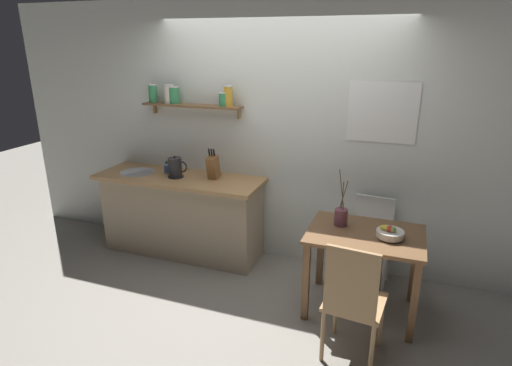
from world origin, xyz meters
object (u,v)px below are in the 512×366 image
at_px(fruit_bowl, 390,233).
at_px(coffee_mug_by_sink, 168,169).
at_px(twig_vase, 341,216).
at_px(dining_chair_near, 353,299).
at_px(dining_chair_far, 371,236).
at_px(knife_block, 213,167).
at_px(electric_kettle, 176,168).
at_px(dining_table, 365,246).

xyz_separation_m(fruit_bowl, coffee_mug_by_sink, (-2.39, 0.52, 0.15)).
xyz_separation_m(fruit_bowl, twig_vase, (-0.42, 0.12, 0.03)).
relative_size(dining_chair_near, fruit_bowl, 4.42).
xyz_separation_m(dining_chair_far, knife_block, (-1.64, -0.06, 0.55)).
distance_m(fruit_bowl, coffee_mug_by_sink, 2.45).
height_order(twig_vase, knife_block, twig_vase).
height_order(dining_chair_far, knife_block, knife_block).
relative_size(twig_vase, electric_kettle, 2.02).
distance_m(twig_vase, knife_block, 1.47).
relative_size(dining_chair_far, electric_kettle, 3.44).
height_order(dining_chair_near, twig_vase, twig_vase).
relative_size(dining_chair_near, coffee_mug_by_sink, 8.28).
bearing_deg(dining_chair_far, twig_vase, -119.02).
bearing_deg(knife_block, twig_vase, -14.80).
xyz_separation_m(dining_chair_far, electric_kettle, (-2.04, -0.15, 0.52)).
bearing_deg(dining_chair_near, knife_block, 145.05).
bearing_deg(coffee_mug_by_sink, fruit_bowl, -12.34).
height_order(dining_table, twig_vase, twig_vase).
xyz_separation_m(fruit_bowl, electric_kettle, (-2.22, 0.41, 0.21)).
height_order(dining_chair_near, coffee_mug_by_sink, coffee_mug_by_sink).
bearing_deg(dining_chair_near, electric_kettle, 152.55).
height_order(dining_chair_near, dining_chair_far, dining_chair_near).
height_order(fruit_bowl, twig_vase, twig_vase).
bearing_deg(dining_chair_near, dining_table, 90.10).
bearing_deg(dining_chair_near, coffee_mug_by_sink, 152.02).
distance_m(fruit_bowl, electric_kettle, 2.27).
height_order(dining_table, coffee_mug_by_sink, coffee_mug_by_sink).
distance_m(dining_chair_near, electric_kettle, 2.34).
bearing_deg(dining_table, fruit_bowl, -10.53).
height_order(fruit_bowl, knife_block, knife_block).
bearing_deg(coffee_mug_by_sink, dining_chair_near, -27.98).
distance_m(dining_table, dining_chair_near, 0.69).
bearing_deg(dining_chair_far, knife_block, -177.85).
bearing_deg(coffee_mug_by_sink, electric_kettle, -33.99).
distance_m(dining_table, twig_vase, 0.32).
relative_size(dining_table, knife_block, 2.88).
bearing_deg(knife_block, fruit_bowl, -15.20).
xyz_separation_m(electric_kettle, knife_block, (0.40, 0.09, 0.03)).
bearing_deg(twig_vase, knife_block, 165.20).
bearing_deg(dining_table, twig_vase, 158.62).
distance_m(dining_table, knife_block, 1.74).
distance_m(dining_chair_far, electric_kettle, 2.11).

